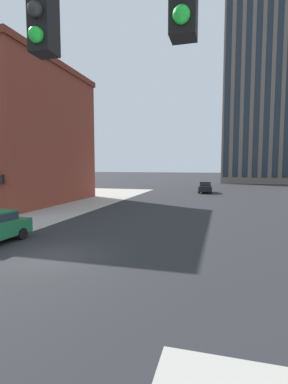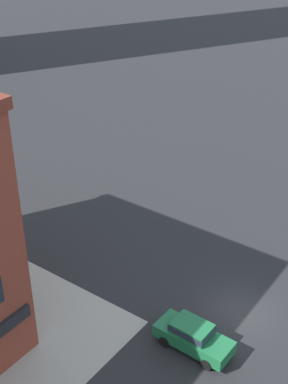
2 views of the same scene
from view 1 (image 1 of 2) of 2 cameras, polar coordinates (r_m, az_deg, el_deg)
ground_plane at (r=13.70m, az=-17.46°, el=-12.07°), size 320.00×320.00×0.00m
sidewalk_far_corner at (r=41.39m, az=-25.83°, el=-0.86°), size 32.00×32.00×0.02m
traffic_signal_main at (r=3.44m, az=14.05°, el=16.14°), size 6.27×2.09×6.96m
car_main_northbound_far at (r=43.60m, az=12.08°, el=1.05°), size 1.97×4.44×1.68m
residential_tower_skyline_right at (r=82.29m, az=21.37°, el=28.51°), size 14.61×15.98×73.91m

